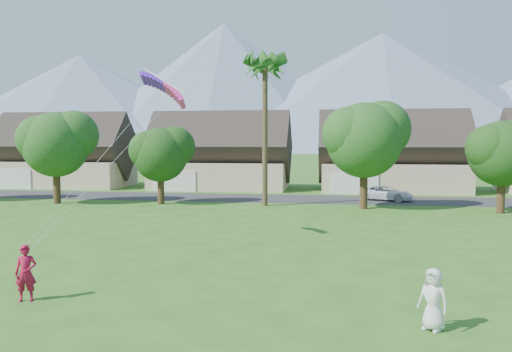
% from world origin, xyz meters
% --- Properties ---
extents(ground, '(500.00, 500.00, 0.00)m').
position_xyz_m(ground, '(0.00, 0.00, 0.00)').
color(ground, '#2D6019').
rests_on(ground, ground).
extents(street, '(90.00, 7.00, 0.01)m').
position_xyz_m(street, '(0.00, 34.00, 0.01)').
color(street, '#2D2D30').
rests_on(street, ground).
extents(kite_flyer, '(0.81, 0.66, 1.91)m').
position_xyz_m(kite_flyer, '(-6.75, 2.79, 0.96)').
color(kite_flyer, maroon).
rests_on(kite_flyer, ground).
extents(watcher, '(1.04, 0.98, 1.79)m').
position_xyz_m(watcher, '(6.27, 2.12, 0.89)').
color(watcher, silver).
rests_on(watcher, ground).
extents(parked_car, '(5.17, 3.77, 1.31)m').
position_xyz_m(parked_car, '(8.44, 34.00, 0.65)').
color(parked_car, white).
rests_on(parked_car, ground).
extents(mountain_ridge, '(540.00, 240.00, 70.00)m').
position_xyz_m(mountain_ridge, '(10.40, 260.00, 29.07)').
color(mountain_ridge, slate).
rests_on(mountain_ridge, ground).
extents(houses_row, '(72.75, 8.19, 8.86)m').
position_xyz_m(houses_row, '(0.49, 42.99, 3.44)').
color(houses_row, beige).
rests_on(houses_row, ground).
extents(tree_row, '(62.27, 6.67, 8.45)m').
position_xyz_m(tree_row, '(-1.14, 27.92, 4.89)').
color(tree_row, '#47301C').
rests_on(tree_row, ground).
extents(fan_palm, '(3.00, 3.00, 13.80)m').
position_xyz_m(fan_palm, '(-2.00, 28.50, 11.80)').
color(fan_palm, '#4C3D26').
rests_on(fan_palm, ground).
extents(parafoil_kite, '(2.81, 1.15, 0.50)m').
position_xyz_m(parafoil_kite, '(-5.17, 12.78, 8.19)').
color(parafoil_kite, '#5A1BCB').
rests_on(parafoil_kite, ground).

